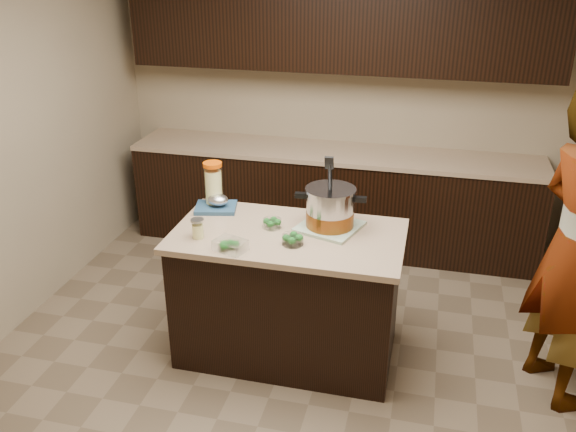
% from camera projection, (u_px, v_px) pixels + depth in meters
% --- Properties ---
extents(ground_plane, '(4.00, 4.00, 0.00)m').
position_uv_depth(ground_plane, '(288.00, 350.00, 4.21)').
color(ground_plane, brown).
rests_on(ground_plane, ground).
extents(room_shell, '(4.04, 4.04, 2.72)m').
position_uv_depth(room_shell, '(288.00, 106.00, 3.50)').
color(room_shell, tan).
rests_on(room_shell, ground).
extents(back_cabinets, '(3.60, 0.63, 2.33)m').
position_uv_depth(back_cabinets, '(335.00, 145.00, 5.36)').
color(back_cabinets, black).
rests_on(back_cabinets, ground).
extents(island, '(1.46, 0.81, 0.90)m').
position_uv_depth(island, '(288.00, 294.00, 4.03)').
color(island, black).
rests_on(island, ground).
extents(dish_towel, '(0.45, 0.45, 0.02)m').
position_uv_depth(dish_towel, '(330.00, 227.00, 3.91)').
color(dish_towel, '#649060').
rests_on(dish_towel, island).
extents(stock_pot, '(0.45, 0.34, 0.46)m').
position_uv_depth(stock_pot, '(330.00, 210.00, 3.86)').
color(stock_pot, '#B7B7BC').
rests_on(stock_pot, dish_towel).
extents(lemonade_pitcher, '(0.16, 0.16, 0.31)m').
position_uv_depth(lemonade_pitcher, '(214.00, 186.00, 4.17)').
color(lemonade_pitcher, '#E9E68E').
rests_on(lemonade_pitcher, island).
extents(mason_jar, '(0.09, 0.09, 0.13)m').
position_uv_depth(mason_jar, '(198.00, 229.00, 3.76)').
color(mason_jar, '#E9E68E').
rests_on(mason_jar, island).
extents(broccoli_tub_left, '(0.15, 0.15, 0.06)m').
position_uv_depth(broccoli_tub_left, '(272.00, 224.00, 3.91)').
color(broccoli_tub_left, silver).
rests_on(broccoli_tub_left, island).
extents(broccoli_tub_right, '(0.16, 0.16, 0.06)m').
position_uv_depth(broccoli_tub_right, '(293.00, 240.00, 3.69)').
color(broccoli_tub_right, silver).
rests_on(broccoli_tub_right, island).
extents(broccoli_tub_rect, '(0.22, 0.19, 0.07)m').
position_uv_depth(broccoli_tub_rect, '(231.00, 246.00, 3.62)').
color(broccoli_tub_rect, silver).
rests_on(broccoli_tub_rect, island).
extents(blue_tray, '(0.32, 0.28, 0.10)m').
position_uv_depth(blue_tray, '(217.00, 205.00, 4.17)').
color(blue_tray, navy).
rests_on(blue_tray, island).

